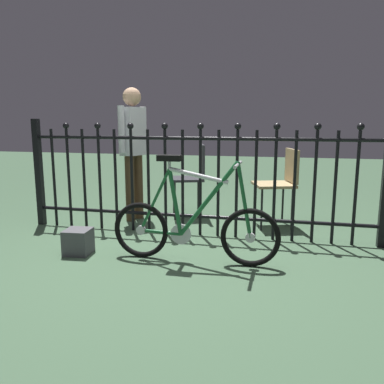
{
  "coord_description": "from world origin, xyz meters",
  "views": [
    {
      "loc": [
        0.9,
        -3.21,
        1.2
      ],
      "look_at": [
        0.09,
        0.21,
        0.55
      ],
      "focal_mm": 36.46,
      "sensor_mm": 36.0,
      "label": 1
    }
  ],
  "objects_px": {
    "chair_tan": "(281,179)",
    "display_crate": "(78,242)",
    "person_visitor": "(133,143)",
    "bicycle": "(193,226)",
    "chair_charcoal": "(193,173)"
  },
  "relations": [
    {
      "from": "bicycle",
      "to": "display_crate",
      "type": "distance_m",
      "value": 1.08
    },
    {
      "from": "chair_charcoal",
      "to": "display_crate",
      "type": "relative_size",
      "value": 4.0
    },
    {
      "from": "person_visitor",
      "to": "display_crate",
      "type": "bearing_deg",
      "value": -91.51
    },
    {
      "from": "person_visitor",
      "to": "chair_charcoal",
      "type": "bearing_deg",
      "value": 25.18
    },
    {
      "from": "bicycle",
      "to": "person_visitor",
      "type": "xyz_separation_m",
      "value": [
        -1.03,
        1.26,
        0.62
      ]
    },
    {
      "from": "chair_charcoal",
      "to": "person_visitor",
      "type": "bearing_deg",
      "value": -154.82
    },
    {
      "from": "bicycle",
      "to": "chair_charcoal",
      "type": "bearing_deg",
      "value": 103.12
    },
    {
      "from": "chair_tan",
      "to": "display_crate",
      "type": "height_order",
      "value": "chair_tan"
    },
    {
      "from": "chair_charcoal",
      "to": "person_visitor",
      "type": "height_order",
      "value": "person_visitor"
    },
    {
      "from": "bicycle",
      "to": "person_visitor",
      "type": "height_order",
      "value": "person_visitor"
    },
    {
      "from": "chair_tan",
      "to": "chair_charcoal",
      "type": "height_order",
      "value": "chair_charcoal"
    },
    {
      "from": "chair_charcoal",
      "to": "person_visitor",
      "type": "distance_m",
      "value": 0.83
    },
    {
      "from": "display_crate",
      "to": "chair_charcoal",
      "type": "bearing_deg",
      "value": 66.6
    },
    {
      "from": "chair_tan",
      "to": "person_visitor",
      "type": "xyz_separation_m",
      "value": [
        -1.73,
        -0.09,
        0.39
      ]
    },
    {
      "from": "bicycle",
      "to": "chair_tan",
      "type": "xyz_separation_m",
      "value": [
        0.7,
        1.35,
        0.23
      ]
    }
  ]
}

